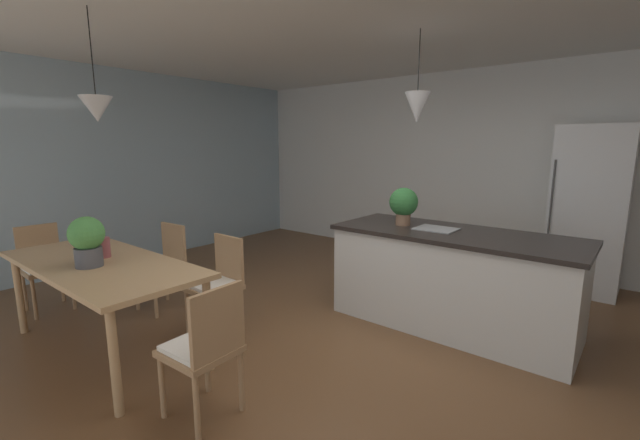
# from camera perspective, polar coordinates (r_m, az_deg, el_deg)

# --- Properties ---
(ground_plane) EXTENTS (10.00, 8.40, 0.04)m
(ground_plane) POSITION_cam_1_polar(r_m,az_deg,el_deg) (3.56, 5.15, -18.05)
(ground_plane) COLOR brown
(wall_back_kitchen) EXTENTS (10.00, 0.12, 2.70)m
(wall_back_kitchen) POSITION_cam_1_polar(r_m,az_deg,el_deg) (6.13, 22.75, 6.59)
(wall_back_kitchen) COLOR white
(wall_back_kitchen) RESTS_ON ground_plane
(window_wall_left_glazing) EXTENTS (0.06, 8.40, 2.70)m
(window_wall_left_glazing) POSITION_cam_1_polar(r_m,az_deg,el_deg) (6.36, -26.84, 6.39)
(window_wall_left_glazing) COLOR #9EB7C6
(window_wall_left_glazing) RESTS_ON ground_plane
(dining_table) EXTENTS (1.99, 0.85, 0.76)m
(dining_table) POSITION_cam_1_polar(r_m,az_deg,el_deg) (3.74, -28.24, -6.15)
(dining_table) COLOR tan
(dining_table) RESTS_ON ground_plane
(chair_window_end) EXTENTS (0.41, 0.41, 0.87)m
(chair_window_end) POSITION_cam_1_polar(r_m,az_deg,el_deg) (5.05, -34.12, -5.17)
(chair_window_end) COLOR #A87F56
(chair_window_end) RESTS_ON ground_plane
(chair_kitchen_end) EXTENTS (0.42, 0.42, 0.87)m
(chair_kitchen_end) POSITION_cam_1_polar(r_m,az_deg,el_deg) (2.68, -15.74, -16.62)
(chair_kitchen_end) COLOR #A87F56
(chair_kitchen_end) RESTS_ON ground_plane
(chair_far_left) EXTENTS (0.42, 0.42, 0.87)m
(chair_far_left) POSITION_cam_1_polar(r_m,az_deg,el_deg) (4.52, -20.97, -5.68)
(chair_far_left) COLOR #A87F56
(chair_far_left) RESTS_ON ground_plane
(chair_far_right) EXTENTS (0.41, 0.41, 0.87)m
(chair_far_right) POSITION_cam_1_polar(r_m,az_deg,el_deg) (3.80, -14.05, -8.33)
(chair_far_right) COLOR #A87F56
(chair_far_right) RESTS_ON ground_plane
(kitchen_island) EXTENTS (2.17, 0.89, 0.91)m
(kitchen_island) POSITION_cam_1_polar(r_m,az_deg,el_deg) (4.01, 17.94, -7.74)
(kitchen_island) COLOR silver
(kitchen_island) RESTS_ON ground_plane
(refrigerator) EXTENTS (0.74, 0.67, 1.90)m
(refrigerator) POSITION_cam_1_polar(r_m,az_deg,el_deg) (5.54, 33.41, 1.16)
(refrigerator) COLOR silver
(refrigerator) RESTS_ON ground_plane
(pendant_over_table) EXTENTS (0.24, 0.24, 0.85)m
(pendant_over_table) POSITION_cam_1_polar(r_m,az_deg,el_deg) (3.71, -28.73, 13.47)
(pendant_over_table) COLOR black
(pendant_over_island_main) EXTENTS (0.23, 0.23, 0.82)m
(pendant_over_island_main) POSITION_cam_1_polar(r_m,az_deg,el_deg) (4.00, 13.42, 15.05)
(pendant_over_island_main) COLOR black
(potted_plant_on_island) EXTENTS (0.28, 0.28, 0.37)m
(potted_plant_on_island) POSITION_cam_1_polar(r_m,az_deg,el_deg) (4.07, 11.60, 2.26)
(potted_plant_on_island) COLOR #8C664C
(potted_plant_on_island) RESTS_ON kitchen_island
(potted_plant_on_table) EXTENTS (0.26, 0.26, 0.39)m
(potted_plant_on_table) POSITION_cam_1_polar(r_m,az_deg,el_deg) (3.57, -29.77, -2.36)
(potted_plant_on_table) COLOR #4C4C51
(potted_plant_on_table) RESTS_ON dining_table
(vase_on_dining_table) EXTENTS (0.10, 0.10, 0.17)m
(vase_on_dining_table) POSITION_cam_1_polar(r_m,az_deg,el_deg) (3.83, -27.99, -3.41)
(vase_on_dining_table) COLOR #994C51
(vase_on_dining_table) RESTS_ON dining_table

